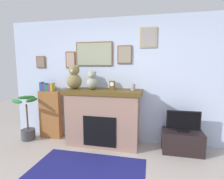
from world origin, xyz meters
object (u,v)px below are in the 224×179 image
(bookshelf, at_px, (50,113))
(mantel_clock, at_px, (112,85))
(teddy_bear_grey, at_px, (92,81))
(candle_jar, at_px, (133,87))
(fireplace, at_px, (103,117))
(television, at_px, (183,122))
(tv_stand, at_px, (182,142))
(teddy_bear_cream, at_px, (74,78))
(potted_plant, at_px, (27,124))

(bookshelf, xyz_separation_m, mantel_clock, (1.45, -0.10, 0.66))
(mantel_clock, xyz_separation_m, teddy_bear_grey, (-0.42, 0.00, 0.08))
(candle_jar, height_order, mantel_clock, mantel_clock)
(fireplace, bearing_deg, television, -0.72)
(tv_stand, bearing_deg, fireplace, 179.33)
(mantel_clock, bearing_deg, teddy_bear_grey, 179.91)
(fireplace, bearing_deg, mantel_clock, -5.59)
(candle_jar, distance_m, teddy_bear_grey, 0.83)
(bookshelf, xyz_separation_m, teddy_bear_cream, (0.65, -0.10, 0.79))
(potted_plant, relative_size, candle_jar, 7.39)
(fireplace, height_order, television, fireplace)
(teddy_bear_cream, bearing_deg, bookshelf, 171.19)
(fireplace, height_order, teddy_bear_cream, teddy_bear_cream)
(fireplace, height_order, mantel_clock, mantel_clock)
(candle_jar, height_order, teddy_bear_cream, teddy_bear_cream)
(fireplace, relative_size, teddy_bear_cream, 3.15)
(teddy_bear_cream, relative_size, teddy_bear_grey, 1.30)
(fireplace, height_order, teddy_bear_grey, teddy_bear_grey)
(teddy_bear_cream, bearing_deg, tv_stand, 0.01)
(bookshelf, xyz_separation_m, television, (2.79, -0.10, 0.02))
(teddy_bear_grey, bearing_deg, television, -0.04)
(fireplace, height_order, potted_plant, fireplace)
(tv_stand, relative_size, teddy_bear_cream, 1.47)
(fireplace, relative_size, teddy_bear_grey, 4.10)
(television, xyz_separation_m, teddy_bear_grey, (-1.76, 0.00, 0.72))
(teddy_bear_cream, bearing_deg, mantel_clock, -0.04)
(fireplace, bearing_deg, tv_stand, -0.67)
(bookshelf, bearing_deg, fireplace, -3.75)
(television, xyz_separation_m, candle_jar, (-0.93, 0.00, 0.61))
(television, height_order, teddy_bear_cream, teddy_bear_cream)
(mantel_clock, distance_m, teddy_bear_grey, 0.42)
(potted_plant, relative_size, tv_stand, 1.31)
(fireplace, distance_m, bookshelf, 1.26)
(television, bearing_deg, tv_stand, 90.00)
(fireplace, relative_size, candle_jar, 12.08)
(potted_plant, xyz_separation_m, candle_jar, (2.29, 0.13, 0.85))
(tv_stand, xyz_separation_m, teddy_bear_grey, (-1.76, -0.00, 1.11))
(bookshelf, distance_m, teddy_bear_cream, 1.03)
(teddy_bear_cream, bearing_deg, teddy_bear_grey, 0.02)
(tv_stand, distance_m, teddy_bear_grey, 2.08)
(tv_stand, height_order, teddy_bear_grey, teddy_bear_grey)
(tv_stand, bearing_deg, mantel_clock, -179.96)
(bookshelf, distance_m, teddy_bear_grey, 1.27)
(fireplace, height_order, tv_stand, fireplace)
(television, distance_m, teddy_bear_cream, 2.27)
(television, xyz_separation_m, teddy_bear_cream, (-2.14, 0.00, 0.77))
(bookshelf, distance_m, mantel_clock, 1.59)
(mantel_clock, height_order, teddy_bear_grey, teddy_bear_grey)
(bookshelf, height_order, potted_plant, bookshelf)
(potted_plant, bearing_deg, television, 2.21)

